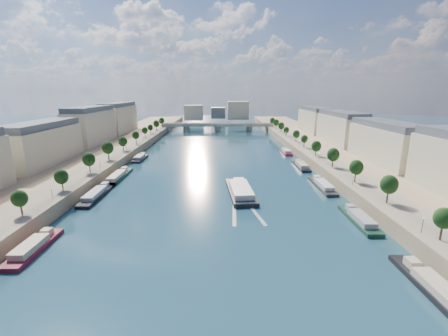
{
  "coord_description": "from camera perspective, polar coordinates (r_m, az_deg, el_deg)",
  "views": [
    {
      "loc": [
        2.24,
        -62.76,
        39.61
      ],
      "look_at": [
        4.02,
        71.6,
        5.0
      ],
      "focal_mm": 24.0,
      "sensor_mm": 36.0,
      "label": 1
    }
  ],
  "objects": [
    {
      "name": "buildings_left",
      "position": [
        196.69,
        -27.25,
        6.09
      ],
      "size": [
        16.0,
        226.0,
        23.2
      ],
      "color": "beige",
      "rests_on": "ground"
    },
    {
      "name": "tour_barge",
      "position": [
        119.1,
        3.16,
        -4.37
      ],
      "size": [
        11.33,
        31.97,
        4.26
      ],
      "rotation": [
        0.0,
        0.0,
        0.08
      ],
      "color": "black",
      "rests_on": "ground"
    },
    {
      "name": "buildings_right",
      "position": [
        194.75,
        24.55,
        6.32
      ],
      "size": [
        16.0,
        226.0,
        23.2
      ],
      "color": "beige",
      "rests_on": "ground"
    },
    {
      "name": "skyline",
      "position": [
        383.09,
        -0.63,
        10.71
      ],
      "size": [
        79.0,
        42.0,
        22.0
      ],
      "color": "beige",
      "rests_on": "ground"
    },
    {
      "name": "moored_barges_right",
      "position": [
        129.86,
        18.78,
        -3.72
      ],
      "size": [
        5.0,
        161.32,
        3.6
      ],
      "color": "black",
      "rests_on": "ground"
    },
    {
      "name": "lamps_left",
      "position": [
        165.36,
        -20.1,
        2.46
      ],
      "size": [
        0.36,
        200.36,
        4.28
      ],
      "color": "black",
      "rests_on": "ground"
    },
    {
      "name": "trees_right",
      "position": [
        182.97,
        16.07,
        4.72
      ],
      "size": [
        4.8,
        268.8,
        8.26
      ],
      "color": "#382B1E",
      "rests_on": "ground"
    },
    {
      "name": "wake",
      "position": [
        104.12,
        3.76,
        -7.94
      ],
      "size": [
        10.75,
        26.03,
        0.04
      ],
      "color": "silver",
      "rests_on": "ground"
    },
    {
      "name": "pave_left",
      "position": [
        176.62,
        -20.36,
        2.25
      ],
      "size": [
        14.0,
        520.0,
        0.1
      ],
      "primitive_type": "cube",
      "color": "gray",
      "rests_on": "quay_left"
    },
    {
      "name": "trees_left",
      "position": [
        176.83,
        -19.69,
        4.12
      ],
      "size": [
        4.8,
        268.8,
        8.26
      ],
      "color": "#382B1E",
      "rests_on": "ground"
    },
    {
      "name": "quay_left",
      "position": [
        182.7,
        -24.72,
        1.38
      ],
      "size": [
        44.0,
        520.0,
        5.0
      ],
      "primitive_type": "cube",
      "color": "#9E8460",
      "rests_on": "ground"
    },
    {
      "name": "moored_barges_left",
      "position": [
        137.43,
        -21.08,
        -2.94
      ],
      "size": [
        5.0,
        125.45,
        3.6
      ],
      "color": "maroon",
      "rests_on": "ground"
    },
    {
      "name": "pave_right",
      "position": [
        175.17,
        17.49,
        2.39
      ],
      "size": [
        14.0,
        520.0,
        0.1
      ],
      "primitive_type": "cube",
      "color": "gray",
      "rests_on": "quay_right"
    },
    {
      "name": "quay_right",
      "position": [
        180.92,
        21.95,
        1.55
      ],
      "size": [
        44.0,
        520.0,
        5.0
      ],
      "primitive_type": "cube",
      "color": "#9E8460",
      "rests_on": "ground"
    },
    {
      "name": "ground",
      "position": [
        167.52,
        -1.5,
        0.76
      ],
      "size": [
        700.0,
        700.0,
        0.0
      ],
      "primitive_type": "plane",
      "color": "#0C2938",
      "rests_on": "ground"
    },
    {
      "name": "lamps_right",
      "position": [
        177.99,
        15.69,
        3.6
      ],
      "size": [
        0.36,
        200.36,
        4.28
      ],
      "color": "black",
      "rests_on": "ground"
    },
    {
      "name": "bridge",
      "position": [
        306.65,
        -1.19,
        7.98
      ],
      "size": [
        112.0,
        12.0,
        8.15
      ],
      "color": "#C1B79E",
      "rests_on": "ground"
    }
  ]
}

